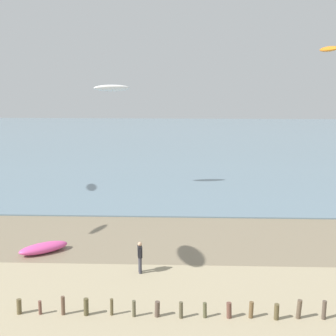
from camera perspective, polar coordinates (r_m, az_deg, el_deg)
The scene contains 7 objects.
wet_sand_strip at distance 30.34m, azimuth -6.66°, elevation -8.43°, with size 120.00×8.39×0.01m, color #84755B.
sea at distance 68.26m, azimuth -1.72°, elevation 3.08°, with size 160.00×70.00×0.10m, color slate.
groyne_far at distance 21.08m, azimuth 5.61°, elevation -16.89°, with size 16.45×0.37×0.88m.
person_by_waterline at distance 24.91m, azimuth -3.46°, elevation -10.76°, with size 0.29×0.56×1.71m.
grounded_kite at distance 28.60m, azimuth -15.03°, elevation -9.45°, with size 2.90×1.05×0.58m, color #E54C99.
kite_aloft_3 at distance 54.82m, azimuth 19.15°, elevation 13.64°, with size 3.41×1.09×0.55m, color orange.
kite_aloft_7 at distance 40.49m, azimuth -6.91°, elevation 9.72°, with size 3.10×0.99×0.50m, color white.
Camera 1 is at (4.51, -6.51, 10.51)m, focal length 49.66 mm.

